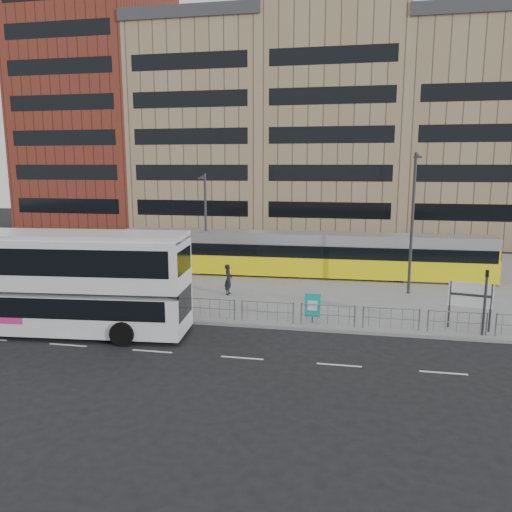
% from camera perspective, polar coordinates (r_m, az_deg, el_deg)
% --- Properties ---
extents(ground, '(120.00, 120.00, 0.00)m').
position_cam_1_polar(ground, '(25.36, -4.06, -7.92)').
color(ground, black).
rests_on(ground, ground).
extents(plaza, '(64.00, 24.00, 0.15)m').
position_cam_1_polar(plaza, '(36.66, 0.79, -2.05)').
color(plaza, gray).
rests_on(plaza, ground).
extents(kerb, '(64.00, 0.25, 0.17)m').
position_cam_1_polar(kerb, '(25.39, -4.03, -7.72)').
color(kerb, gray).
rests_on(kerb, ground).
extents(building_row, '(70.40, 18.40, 31.20)m').
position_cam_1_polar(building_row, '(57.93, 6.42, 15.20)').
color(building_row, maroon).
rests_on(building_row, ground).
extents(pedestrian_barrier, '(32.07, 0.07, 1.10)m').
position_cam_1_polar(pedestrian_barrier, '(25.12, 0.64, -5.73)').
color(pedestrian_barrier, gray).
rests_on(pedestrian_barrier, plaza).
extents(road_markings, '(62.00, 0.12, 0.01)m').
position_cam_1_polar(road_markings, '(21.48, -4.24, -11.35)').
color(road_markings, white).
rests_on(road_markings, ground).
extents(double_decker_bus, '(12.36, 3.88, 4.87)m').
position_cam_1_polar(double_decker_bus, '(25.32, -21.63, -2.49)').
color(double_decker_bus, silver).
rests_on(double_decker_bus, ground).
extents(tram, '(26.25, 3.12, 3.09)m').
position_cam_1_polar(tram, '(35.61, 5.06, 0.21)').
color(tram, yellow).
rests_on(tram, plaza).
extents(station_sign, '(1.99, 0.47, 2.31)m').
position_cam_1_polar(station_sign, '(25.91, 23.31, -4.33)').
color(station_sign, '#2D2D30').
rests_on(station_sign, plaza).
extents(ad_panel, '(0.79, 0.08, 1.48)m').
position_cam_1_polar(ad_panel, '(25.16, 6.48, -5.68)').
color(ad_panel, '#2D2D30').
rests_on(ad_panel, plaza).
extents(pedestrian, '(0.46, 0.69, 1.87)m').
position_cam_1_polar(pedestrian, '(30.42, -3.17, -2.69)').
color(pedestrian, black).
rests_on(pedestrian, plaza).
extents(traffic_light_west, '(0.17, 0.21, 3.10)m').
position_cam_1_polar(traffic_light_west, '(25.89, -8.57, -2.75)').
color(traffic_light_west, '#2D2D30').
rests_on(traffic_light_west, plaza).
extents(traffic_light_east, '(0.21, 0.24, 3.10)m').
position_cam_1_polar(traffic_light_east, '(25.21, 24.76, -3.96)').
color(traffic_light_east, '#2D2D30').
rests_on(traffic_light_east, plaza).
extents(lamp_post_west, '(0.45, 1.04, 7.20)m').
position_cam_1_polar(lamp_post_west, '(35.97, -5.80, 4.18)').
color(lamp_post_west, '#2D2D30').
rests_on(lamp_post_west, plaza).
extents(lamp_post_east, '(0.45, 1.04, 8.54)m').
position_cam_1_polar(lamp_post_east, '(31.37, 17.46, 4.12)').
color(lamp_post_east, '#2D2D30').
rests_on(lamp_post_east, plaza).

